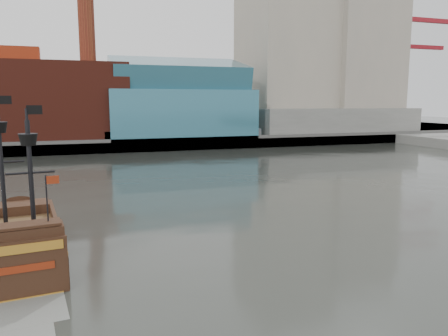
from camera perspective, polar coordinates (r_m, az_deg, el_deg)
name	(u,v)px	position (r m, az deg, el deg)	size (l,w,h in m)	color
ground	(284,270)	(26.36, 7.90, -13.06)	(400.00, 400.00, 0.00)	#282A25
promenade_far	(122,135)	(114.68, -13.20, 4.16)	(220.00, 60.00, 2.00)	slate
seawall	(138,145)	(85.46, -11.22, 2.92)	(220.00, 1.00, 2.60)	#4C4C49
skyline	(144,37)	(108.63, -10.39, 16.46)	(149.00, 45.00, 62.00)	brown
crane_a	(405,68)	(137.56, 22.53, 12.01)	(22.50, 4.00, 32.25)	slate
crane_b	(406,82)	(151.20, 22.70, 10.30)	(19.10, 4.00, 26.25)	slate
pirate_ship	(20,247)	(29.63, -25.07, -9.33)	(5.80, 14.82, 10.81)	black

